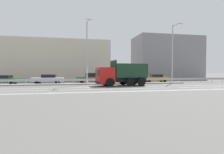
# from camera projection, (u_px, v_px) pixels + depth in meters

# --- Properties ---
(ground_plane) EXTENTS (320.00, 320.00, 0.00)m
(ground_plane) POSITION_uv_depth(u_px,v_px,m) (97.00, 85.00, 22.84)
(ground_plane) COLOR #605E5B
(lane_strip_0) EXTENTS (48.57, 0.16, 0.01)m
(lane_strip_0) POSITION_uv_depth(u_px,v_px,m) (126.00, 87.00, 20.58)
(lane_strip_0) COLOR silver
(lane_strip_0) RESTS_ON ground_plane
(lane_strip_1) EXTENTS (48.57, 0.16, 0.01)m
(lane_strip_1) POSITION_uv_depth(u_px,v_px,m) (132.00, 89.00, 18.40)
(lane_strip_1) COLOR silver
(lane_strip_1) RESTS_ON ground_plane
(lane_strip_2) EXTENTS (48.57, 0.16, 0.01)m
(lane_strip_2) POSITION_uv_depth(u_px,v_px,m) (139.00, 91.00, 16.29)
(lane_strip_2) COLOR silver
(lane_strip_2) RESTS_ON ground_plane
(lane_strip_3) EXTENTS (48.57, 0.16, 0.01)m
(lane_strip_3) POSITION_uv_depth(u_px,v_px,m) (141.00, 91.00, 15.86)
(lane_strip_3) COLOR silver
(lane_strip_3) RESTS_ON ground_plane
(median_island) EXTENTS (26.71, 1.10, 0.18)m
(median_island) POSITION_uv_depth(u_px,v_px,m) (96.00, 84.00, 24.36)
(median_island) COLOR gray
(median_island) RESTS_ON ground_plane
(median_guardrail) EXTENTS (48.57, 0.09, 0.78)m
(median_guardrail) POSITION_uv_depth(u_px,v_px,m) (95.00, 80.00, 25.43)
(median_guardrail) COLOR #9EA0A5
(median_guardrail) RESTS_ON ground_plane
(dump_truck) EXTENTS (6.64, 3.18, 3.20)m
(dump_truck) POSITION_uv_depth(u_px,v_px,m) (116.00, 76.00, 22.06)
(dump_truck) COLOR red
(dump_truck) RESTS_ON ground_plane
(median_road_sign) EXTENTS (0.76, 0.16, 2.18)m
(median_road_sign) POSITION_uv_depth(u_px,v_px,m) (136.00, 76.00, 25.52)
(median_road_sign) COLOR white
(median_road_sign) RESTS_ON ground_plane
(street_lamp_1) EXTENTS (0.71, 2.26, 8.63)m
(street_lamp_1) POSITION_uv_depth(u_px,v_px,m) (87.00, 50.00, 23.92)
(street_lamp_1) COLOR #ADADB2
(street_lamp_1) RESTS_ON ground_plane
(street_lamp_2) EXTENTS (0.71, 2.03, 8.88)m
(street_lamp_2) POSITION_uv_depth(u_px,v_px,m) (173.00, 51.00, 26.48)
(street_lamp_2) COLOR #ADADB2
(street_lamp_2) RESTS_ON ground_plane
(parked_car_1) EXTENTS (4.07, 2.03, 1.31)m
(parked_car_1) POSITION_uv_depth(u_px,v_px,m) (4.00, 80.00, 24.41)
(parked_car_1) COLOR #335B33
(parked_car_1) RESTS_ON ground_plane
(parked_car_2) EXTENTS (4.65, 1.95, 1.37)m
(parked_car_2) POSITION_uv_depth(u_px,v_px,m) (48.00, 79.00, 26.20)
(parked_car_2) COLOR silver
(parked_car_2) RESTS_ON ground_plane
(parked_car_3) EXTENTS (4.50, 1.89, 1.59)m
(parked_car_3) POSITION_uv_depth(u_px,v_px,m) (91.00, 78.00, 27.51)
(parked_car_3) COLOR #335B33
(parked_car_3) RESTS_ON ground_plane
(parked_car_4) EXTENTS (4.01, 1.89, 1.55)m
(parked_car_4) POSITION_uv_depth(u_px,v_px,m) (126.00, 78.00, 28.49)
(parked_car_4) COLOR navy
(parked_car_4) RESTS_ON ground_plane
(parked_car_5) EXTENTS (4.65, 2.09, 1.35)m
(parked_car_5) POSITION_uv_depth(u_px,v_px,m) (155.00, 78.00, 29.84)
(parked_car_5) COLOR #B27A14
(parked_car_5) RESTS_ON ground_plane
(background_building_0) EXTENTS (21.05, 11.13, 8.08)m
(background_building_0) POSITION_uv_depth(u_px,v_px,m) (58.00, 61.00, 37.79)
(background_building_0) COLOR beige
(background_building_0) RESTS_ON ground_plane
(background_building_1) EXTENTS (15.64, 8.12, 10.17)m
(background_building_1) POSITION_uv_depth(u_px,v_px,m) (166.00, 58.00, 42.80)
(background_building_1) COLOR gray
(background_building_1) RESTS_ON ground_plane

